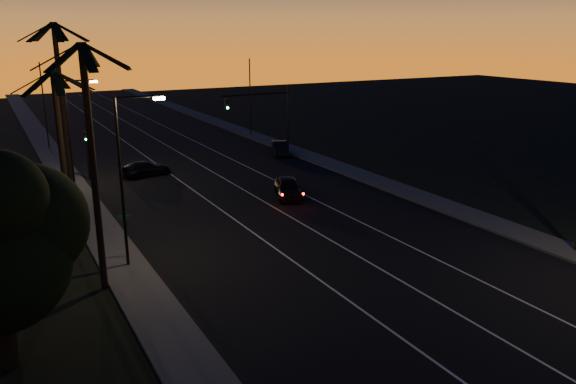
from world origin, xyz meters
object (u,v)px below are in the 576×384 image
lead_car (288,188)px  right_car (280,148)px  cross_car (146,169)px  signal_mast (266,110)px

lead_car → right_car: (6.42, 13.48, -0.07)m
right_car → cross_car: right_car is taller
right_car → cross_car: size_ratio=0.94×
lead_car → cross_car: 13.81m
signal_mast → right_car: bearing=23.3°
lead_car → right_car: size_ratio=1.18×
signal_mast → lead_car: size_ratio=1.38×
signal_mast → cross_car: 12.89m
signal_mast → right_car: size_ratio=1.63×
lead_car → signal_mast: bearing=70.2°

